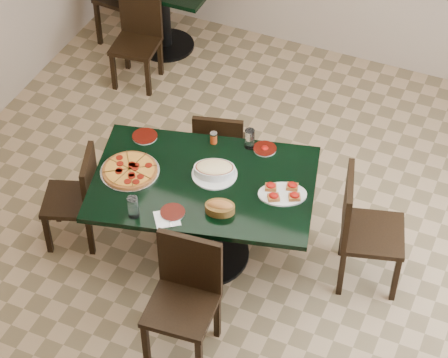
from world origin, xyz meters
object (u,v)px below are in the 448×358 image
at_px(back_chair_near, 138,35).
at_px(bruschetta_platter, 283,193).
at_px(main_table, 204,200).
at_px(lasagna_casserole, 214,170).
at_px(chair_left, 79,195).
at_px(pepperoni_pizza, 130,170).
at_px(bread_basket, 220,207).
at_px(chair_near, 185,292).
at_px(chair_right, 361,225).
at_px(chair_far, 220,148).

xyz_separation_m(back_chair_near, bruschetta_platter, (1.99, -1.66, 0.31)).
bearing_deg(main_table, lasagna_casserole, 51.82).
xyz_separation_m(chair_left, pepperoni_pizza, (0.40, 0.08, 0.32)).
relative_size(main_table, bread_basket, 7.45).
xyz_separation_m(pepperoni_pizza, bruschetta_platter, (1.05, 0.21, 0.01)).
bearing_deg(bruschetta_platter, back_chair_near, 116.95).
distance_m(lasagna_casserole, bread_basket, 0.36).
bearing_deg(chair_near, back_chair_near, 118.22).
bearing_deg(chair_right, chair_far, 55.85).
bearing_deg(bruschetta_platter, pepperoni_pizza, 168.24).
xyz_separation_m(lasagna_casserole, bruschetta_platter, (0.50, 0.00, -0.02)).
xyz_separation_m(bread_basket, bruschetta_platter, (0.32, 0.31, -0.02)).
xyz_separation_m(chair_right, bruschetta_platter, (-0.53, -0.16, 0.25)).
bearing_deg(bruschetta_platter, main_table, 166.48).
distance_m(chair_near, chair_left, 1.25).
distance_m(chair_left, back_chair_near, 2.03).
height_order(chair_right, chair_left, chair_right).
relative_size(lasagna_casserole, bruschetta_platter, 0.84).
bearing_deg(back_chair_near, bruschetta_platter, -46.94).
height_order(chair_far, chair_near, chair_near).
bearing_deg(pepperoni_pizza, bruschetta_platter, 11.40).
xyz_separation_m(chair_near, back_chair_near, (-1.66, 2.50, -0.05)).
relative_size(chair_near, pepperoni_pizza, 2.20).
relative_size(chair_near, chair_left, 1.13).
bearing_deg(bread_basket, chair_left, 163.37).
height_order(chair_far, chair_left, chair_far).
distance_m(pepperoni_pizza, bread_basket, 0.73).
bearing_deg(chair_right, bread_basket, 103.40).
relative_size(chair_far, pepperoni_pizza, 1.95).
distance_m(chair_right, back_chair_near, 2.93).
height_order(chair_near, chair_right, chair_right).
bearing_deg(pepperoni_pizza, bread_basket, -7.79).
bearing_deg(bread_basket, lasagna_casserole, 104.05).
distance_m(chair_far, chair_near, 1.47).
relative_size(chair_near, lasagna_casserole, 2.75).
relative_size(chair_left, bread_basket, 3.51).
height_order(chair_near, pepperoni_pizza, chair_near).
bearing_deg(bruschetta_platter, chair_right, -6.07).
distance_m(chair_far, lasagna_casserole, 0.71).
xyz_separation_m(chair_left, bread_basket, (1.13, -0.02, 0.34)).
relative_size(chair_far, bread_basket, 3.52).
xyz_separation_m(chair_right, chair_left, (-1.98, -0.46, -0.08)).
xyz_separation_m(chair_far, chair_right, (1.25, -0.42, 0.08)).
height_order(main_table, pepperoni_pizza, pepperoni_pizza).
distance_m(main_table, chair_near, 0.78).
xyz_separation_m(chair_left, lasagna_casserole, (0.95, 0.29, 0.35)).
bearing_deg(main_table, bruschetta_platter, -4.35).
distance_m(chair_left, lasagna_casserole, 1.05).
distance_m(lasagna_casserole, bruschetta_platter, 0.50).
distance_m(chair_far, bruschetta_platter, 0.98).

